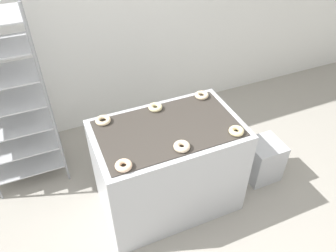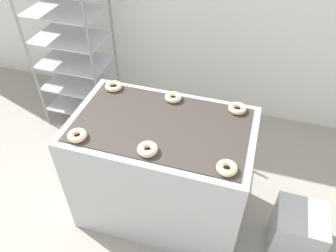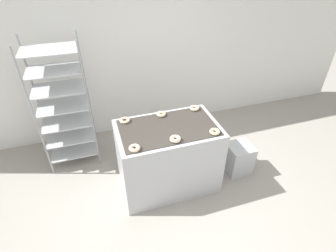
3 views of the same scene
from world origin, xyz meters
The scene contains 10 objects.
wall_back centered at (0.00, 2.12, 1.40)m, with size 8.00×0.05×2.80m.
fryer_machine centered at (0.00, 0.63, 0.46)m, with size 1.22×0.76×0.92m.
baking_rack_cart centered at (-1.17, 1.52, 0.93)m, with size 0.68×0.47×1.83m.
glaze_bin centered at (1.02, 0.55, 0.22)m, with size 0.33×0.32×0.44m.
donut_near_left centered at (-0.46, 0.35, 0.94)m, with size 0.12×0.12×0.04m, color beige.
donut_near_center centered at (0.00, 0.37, 0.94)m, with size 0.13×0.13×0.04m, color beige.
donut_near_right centered at (0.47, 0.36, 0.94)m, with size 0.12×0.12×0.04m, color beige.
donut_far_left centered at (-0.46, 0.91, 0.94)m, with size 0.13×0.13×0.04m, color beige.
donut_far_center centered at (0.00, 0.91, 0.94)m, with size 0.12×0.12×0.04m, color beige.
donut_far_right centered at (0.45, 0.91, 0.94)m, with size 0.12×0.12×0.04m, color beige.
Camera 1 is at (-0.80, -1.23, 2.61)m, focal length 35.00 mm.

